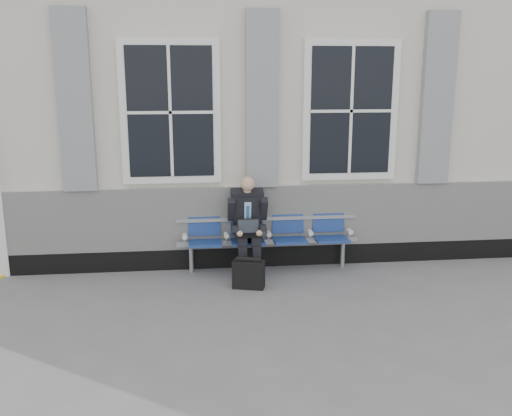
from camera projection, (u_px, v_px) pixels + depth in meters
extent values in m
plane|color=slate|center=(347.00, 302.00, 7.08)|extent=(70.00, 70.00, 0.00)
cube|color=beige|center=(299.00, 112.00, 9.96)|extent=(14.00, 4.00, 4.20)
cube|color=black|center=(321.00, 254.00, 8.46)|extent=(14.00, 0.10, 0.30)
cube|color=silver|center=(323.00, 215.00, 8.31)|extent=(14.00, 0.08, 0.90)
cube|color=gray|center=(75.00, 102.00, 7.54)|extent=(0.45, 0.14, 2.40)
cube|color=gray|center=(262.00, 100.00, 7.81)|extent=(0.45, 0.14, 2.40)
cube|color=gray|center=(437.00, 99.00, 8.07)|extent=(0.45, 0.14, 2.40)
cube|color=white|center=(170.00, 112.00, 7.73)|extent=(1.35, 0.10, 1.95)
cube|color=black|center=(170.00, 112.00, 7.68)|extent=(1.15, 0.02, 1.75)
cube|color=white|center=(350.00, 111.00, 7.99)|extent=(1.35, 0.10, 1.95)
cube|color=black|center=(351.00, 111.00, 7.95)|extent=(1.15, 0.02, 1.75)
cube|color=#9EA0A3|center=(268.00, 241.00, 8.15)|extent=(2.60, 0.07, 0.07)
cube|color=#9EA0A3|center=(267.00, 218.00, 8.19)|extent=(2.60, 0.05, 0.05)
cylinder|color=#9EA0A3|center=(191.00, 259.00, 8.08)|extent=(0.06, 0.06, 0.39)
cylinder|color=#9EA0A3|center=(343.00, 254.00, 8.32)|extent=(0.06, 0.06, 0.39)
cube|color=navy|center=(205.00, 243.00, 7.97)|extent=(0.46, 0.42, 0.07)
cube|color=navy|center=(204.00, 221.00, 8.11)|extent=(0.46, 0.10, 0.40)
cube|color=navy|center=(248.00, 242.00, 8.03)|extent=(0.46, 0.42, 0.07)
cube|color=navy|center=(246.00, 220.00, 8.17)|extent=(0.46, 0.10, 0.40)
cube|color=navy|center=(290.00, 240.00, 8.09)|extent=(0.46, 0.42, 0.07)
cube|color=navy|center=(288.00, 219.00, 8.23)|extent=(0.46, 0.10, 0.40)
cube|color=navy|center=(331.00, 239.00, 8.16)|extent=(0.46, 0.42, 0.07)
cube|color=navy|center=(328.00, 218.00, 8.30)|extent=(0.46, 0.10, 0.40)
cylinder|color=white|center=(185.00, 236.00, 7.94)|extent=(0.07, 0.12, 0.07)
cylinder|color=white|center=(226.00, 235.00, 8.00)|extent=(0.07, 0.12, 0.07)
cylinder|color=white|center=(269.00, 234.00, 8.07)|extent=(0.07, 0.12, 0.07)
cylinder|color=white|center=(310.00, 232.00, 8.13)|extent=(0.07, 0.12, 0.07)
cylinder|color=white|center=(350.00, 231.00, 8.19)|extent=(0.07, 0.12, 0.07)
cube|color=black|center=(243.00, 278.00, 7.77)|extent=(0.11, 0.25, 0.09)
cube|color=black|center=(257.00, 278.00, 7.79)|extent=(0.11, 0.25, 0.09)
cube|color=black|center=(243.00, 263.00, 7.78)|extent=(0.11, 0.12, 0.47)
cube|color=black|center=(256.00, 262.00, 7.80)|extent=(0.11, 0.12, 0.47)
cube|color=black|center=(241.00, 238.00, 7.91)|extent=(0.14, 0.43, 0.13)
cube|color=black|center=(255.00, 238.00, 7.93)|extent=(0.14, 0.43, 0.13)
cube|color=black|center=(247.00, 213.00, 8.03)|extent=(0.40, 0.33, 0.60)
cube|color=#C1D6FE|center=(248.00, 213.00, 7.92)|extent=(0.10, 0.09, 0.34)
cube|color=#256CAD|center=(248.00, 215.00, 7.91)|extent=(0.04, 0.08, 0.28)
cube|color=black|center=(247.00, 194.00, 7.94)|extent=(0.46, 0.23, 0.14)
cylinder|color=#D7A986|center=(247.00, 190.00, 7.88)|extent=(0.10, 0.10, 0.09)
sphere|color=#D7A986|center=(248.00, 184.00, 7.80)|extent=(0.20, 0.20, 0.20)
cube|color=black|center=(231.00, 209.00, 7.90)|extent=(0.10, 0.27, 0.35)
cube|color=black|center=(264.00, 209.00, 7.94)|extent=(0.10, 0.27, 0.35)
cube|color=black|center=(235.00, 228.00, 7.79)|extent=(0.09, 0.29, 0.13)
cube|color=black|center=(262.00, 228.00, 7.83)|extent=(0.09, 0.29, 0.13)
sphere|color=#D7A986|center=(240.00, 234.00, 7.68)|extent=(0.09, 0.09, 0.09)
sphere|color=#D7A986|center=(259.00, 233.00, 7.70)|extent=(0.09, 0.09, 0.09)
cube|color=black|center=(249.00, 235.00, 7.78)|extent=(0.31, 0.22, 0.02)
cube|color=black|center=(248.00, 226.00, 7.86)|extent=(0.31, 0.09, 0.20)
cube|color=black|center=(248.00, 226.00, 7.85)|extent=(0.28, 0.07, 0.17)
cube|color=black|center=(249.00, 275.00, 7.50)|extent=(0.45, 0.28, 0.37)
cylinder|color=black|center=(249.00, 260.00, 7.45)|extent=(0.33, 0.15, 0.07)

